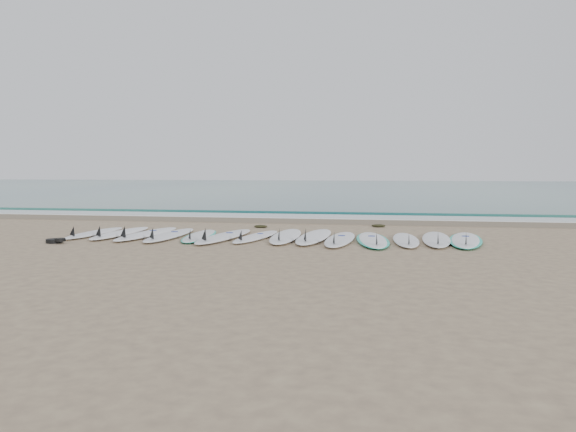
% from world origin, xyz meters
% --- Properties ---
extents(ground, '(120.00, 120.00, 0.00)m').
position_xyz_m(ground, '(0.00, 0.00, 0.00)').
color(ground, '#978062').
extents(ocean, '(120.00, 55.00, 0.03)m').
position_xyz_m(ocean, '(0.00, 32.50, 0.01)').
color(ocean, '#215D58').
rests_on(ocean, ground).
extents(wet_sand_band, '(120.00, 1.80, 0.01)m').
position_xyz_m(wet_sand_band, '(0.00, 4.10, 0.01)').
color(wet_sand_band, '#71614B').
rests_on(wet_sand_band, ground).
extents(foam_band, '(120.00, 1.40, 0.04)m').
position_xyz_m(foam_band, '(0.00, 5.50, 0.02)').
color(foam_band, silver).
rests_on(foam_band, ground).
extents(wave_crest, '(120.00, 1.00, 0.10)m').
position_xyz_m(wave_crest, '(0.00, 7.00, 0.05)').
color(wave_crest, '#215D58').
rests_on(wave_crest, ground).
extents(surfboard_0, '(0.54, 2.40, 0.31)m').
position_xyz_m(surfboard_0, '(-4.06, -0.03, 0.05)').
color(surfboard_0, white).
rests_on(surfboard_0, ground).
extents(surfboard_1, '(0.58, 2.61, 0.33)m').
position_xyz_m(surfboard_1, '(-3.45, 0.01, 0.06)').
color(surfboard_1, white).
rests_on(surfboard_1, ground).
extents(surfboard_2, '(0.74, 2.78, 0.35)m').
position_xyz_m(surfboard_2, '(-2.79, -0.05, 0.06)').
color(surfboard_2, white).
rests_on(surfboard_2, ground).
extents(surfboard_3, '(0.59, 2.67, 0.34)m').
position_xyz_m(surfboard_3, '(-2.21, -0.16, 0.06)').
color(surfboard_3, white).
rests_on(surfboard_3, ground).
extents(surfboard_4, '(0.83, 2.43, 0.30)m').
position_xyz_m(surfboard_4, '(-1.54, -0.10, 0.05)').
color(surfboard_4, silver).
rests_on(surfboard_4, ground).
extents(surfboard_5, '(0.87, 2.84, 0.36)m').
position_xyz_m(surfboard_5, '(-0.96, -0.20, 0.06)').
color(surfboard_5, white).
rests_on(surfboard_5, ground).
extents(surfboard_6, '(0.81, 2.42, 0.30)m').
position_xyz_m(surfboard_6, '(-0.29, -0.07, 0.05)').
color(surfboard_6, white).
rests_on(surfboard_6, ground).
extents(surfboard_7, '(0.70, 2.81, 0.36)m').
position_xyz_m(surfboard_7, '(0.34, 0.06, 0.06)').
color(surfboard_7, white).
rests_on(surfboard_7, ground).
extents(surfboard_8, '(0.71, 2.90, 0.37)m').
position_xyz_m(surfboard_8, '(0.95, 0.08, 0.06)').
color(surfboard_8, white).
rests_on(surfboard_8, ground).
extents(surfboard_9, '(0.65, 2.65, 0.34)m').
position_xyz_m(surfboard_9, '(1.53, -0.24, 0.06)').
color(surfboard_9, white).
rests_on(surfboard_9, ground).
extents(surfboard_10, '(0.91, 2.73, 0.34)m').
position_xyz_m(surfboard_10, '(2.19, -0.18, 0.05)').
color(surfboard_10, white).
rests_on(surfboard_10, ground).
extents(surfboard_11, '(0.59, 2.46, 0.31)m').
position_xyz_m(surfboard_11, '(2.86, -0.09, 0.05)').
color(surfboard_11, white).
rests_on(surfboard_11, ground).
extents(surfboard_12, '(0.71, 2.75, 0.35)m').
position_xyz_m(surfboard_12, '(3.48, 0.11, 0.06)').
color(surfboard_12, white).
rests_on(surfboard_12, ground).
extents(surfboard_13, '(0.99, 2.80, 0.35)m').
position_xyz_m(surfboard_13, '(4.06, 0.12, 0.05)').
color(surfboard_13, white).
rests_on(surfboard_13, ground).
extents(seaweed_near, '(0.35, 0.27, 0.07)m').
position_xyz_m(seaweed_near, '(-0.69, 2.19, 0.03)').
color(seaweed_near, black).
rests_on(seaweed_near, ground).
extents(seaweed_far, '(0.36, 0.28, 0.07)m').
position_xyz_m(seaweed_far, '(2.27, 2.87, 0.04)').
color(seaweed_far, black).
rests_on(seaweed_far, ground).
extents(leash_coil, '(0.46, 0.36, 0.11)m').
position_xyz_m(leash_coil, '(-4.10, -1.44, 0.05)').
color(leash_coil, black).
rests_on(leash_coil, ground).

